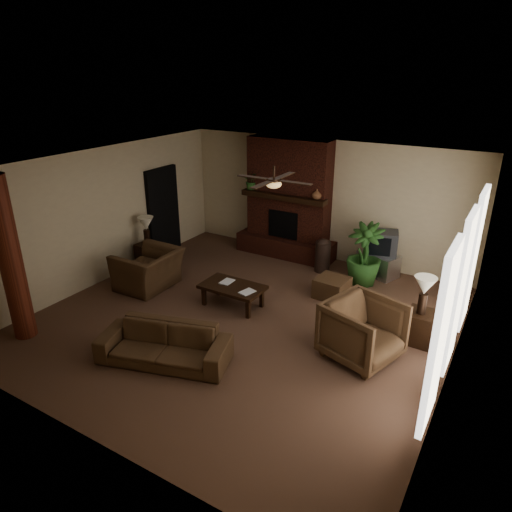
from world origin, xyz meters
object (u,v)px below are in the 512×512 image
Objects in this scene: ottoman at (332,287)px; side_table_right at (421,327)px; armchair_left at (148,263)px; floor_plant at (363,267)px; coffee_table at (233,288)px; side_table_left at (150,255)px; armchair_right at (363,328)px; floor_vase at (323,253)px; sofa at (164,339)px; tv_stand at (378,264)px; log_column at (10,260)px; lamp_right at (425,288)px; lamp_left at (146,226)px.

side_table_right reaches higher than ottoman.
armchair_left is 4.50m from floor_plant.
coffee_table is 2.18× the size of side_table_left.
armchair_right reaches higher than floor_vase.
sofa reaches higher than tv_stand.
tv_stand is 1.55× the size of side_table_right.
log_column is at bearing -86.56° from side_table_left.
ottoman is at bearing -57.99° from floor_vase.
coffee_table is at bearing 75.48° from sofa.
coffee_table is 3.46m from lamp_right.
lamp_right reaches higher than floor_plant.
lamp_left is (-3.52, -1.81, 0.57)m from floor_vase.
side_table_left reaches higher than tv_stand.
sofa is 4.22m from side_table_right.
armchair_left is 1.14× the size of armchair_right.
log_column is at bearing 130.99° from armchair_right.
side_table_right is at bearing -0.73° from side_table_left.
tv_stand is at bearing 76.23° from floor_plant.
ottoman is at bearing 156.28° from lamp_right.
tv_stand is 0.64× the size of floor_plant.
tv_stand is (4.45, 5.55, -1.15)m from log_column.
coffee_table is 2.00× the size of ottoman.
tv_stand is at bearing 52.25° from sofa.
lamp_left is at bearing -169.86° from ottoman.
armchair_right is at bearing -8.46° from coffee_table.
coffee_table is 3.46m from tv_stand.
side_table_right is at bearing -47.11° from floor_plant.
floor_plant is at bearing 131.58° from lamp_right.
sofa is 3.12× the size of lamp_left.
side_table_right is (3.40, 0.55, -0.10)m from coffee_table.
lamp_left is 6.13m from side_table_right.
side_table_right is (1.59, -1.71, -0.10)m from floor_plant.
log_column is 3.52m from side_table_left.
armchair_left is at bearing -172.05° from side_table_right.
floor_vase is at bearing 70.92° from coffee_table.
lamp_left is at bearing 96.66° from armchair_right.
floor_plant is 2.04× the size of lamp_right.
lamp_left reaches higher than coffee_table.
lamp_right is at bearing -36.65° from floor_vase.
lamp_left reaches higher than side_table_right.
floor_vase is at bearing -138.70° from tv_stand.
floor_vase is (0.83, 2.40, 0.06)m from coffee_table.
lamp_right is at bearing -1.07° from side_table_left.
sofa is 1.53× the size of floor_plant.
floor_plant is at bearing -8.01° from floor_vase.
floor_plant reaches higher than side_table_right.
log_column is 3.81m from coffee_table.
log_column is 5.73m from armchair_right.
floor_plant is (4.30, 4.96, -1.03)m from log_column.
ottoman is 0.99m from floor_plant.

